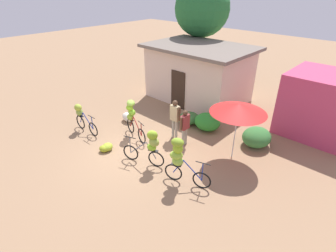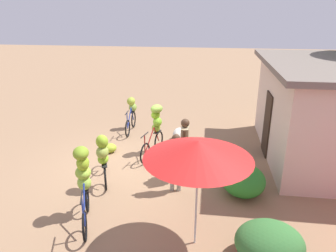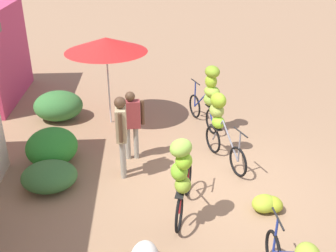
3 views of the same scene
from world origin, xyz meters
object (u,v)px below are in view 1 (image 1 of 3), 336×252
(bicycle_center_loaded, at_px, (150,145))
(bicycle_leftmost, at_px, (82,116))
(produce_sack, at_px, (128,117))
(tree_behind_building, at_px, (202,9))
(bicycle_by_shop, at_px, (180,157))
(bicycle_near_pile, at_px, (132,115))
(banana_pile_on_ground, at_px, (106,148))
(market_umbrella, at_px, (239,108))
(shop_pink, at_px, (325,105))
(building_low, at_px, (199,73))
(person_vendor, at_px, (185,124))
(person_bystander, at_px, (175,115))

(bicycle_center_loaded, bearing_deg, bicycle_leftmost, -176.54)
(produce_sack, bearing_deg, tree_behind_building, 98.52)
(bicycle_by_shop, bearing_deg, bicycle_leftmost, -177.19)
(tree_behind_building, relative_size, bicycle_near_pile, 3.72)
(banana_pile_on_ground, height_order, produce_sack, produce_sack)
(tree_behind_building, xyz_separation_m, bicycle_leftmost, (0.24, -8.96, -3.79))
(bicycle_near_pile, bearing_deg, tree_behind_building, 106.08)
(tree_behind_building, distance_m, banana_pile_on_ground, 10.52)
(bicycle_leftmost, height_order, bicycle_center_loaded, bicycle_center_loaded)
(bicycle_leftmost, distance_m, bicycle_by_shop, 5.52)
(market_umbrella, bearing_deg, bicycle_center_loaded, -127.73)
(market_umbrella, height_order, banana_pile_on_ground, market_umbrella)
(bicycle_center_loaded, xyz_separation_m, bicycle_by_shop, (1.39, 0.02, 0.13))
(shop_pink, distance_m, bicycle_near_pile, 8.27)
(bicycle_center_loaded, height_order, banana_pile_on_ground, bicycle_center_loaded)
(building_low, height_order, bicycle_by_shop, building_low)
(bicycle_by_shop, bearing_deg, market_umbrella, 77.32)
(building_low, relative_size, person_vendor, 3.52)
(bicycle_center_loaded, distance_m, person_vendor, 1.92)
(shop_pink, bearing_deg, bicycle_center_loaded, -119.44)
(banana_pile_on_ground, bearing_deg, bicycle_leftmost, 171.81)
(building_low, bearing_deg, person_bystander, -65.15)
(bicycle_leftmost, height_order, banana_pile_on_ground, bicycle_leftmost)
(building_low, relative_size, bicycle_center_loaded, 3.44)
(shop_pink, height_order, bicycle_by_shop, shop_pink)
(bicycle_center_loaded, relative_size, person_vendor, 1.02)
(shop_pink, xyz_separation_m, tree_behind_building, (-8.17, 1.97, 3.17))
(tree_behind_building, bearing_deg, bicycle_center_loaded, -63.40)
(bicycle_by_shop, bearing_deg, building_low, 122.39)
(tree_behind_building, distance_m, person_bystander, 8.34)
(produce_sack, bearing_deg, bicycle_center_loaded, -26.89)
(bicycle_center_loaded, xyz_separation_m, person_bystander, (-0.65, 2.08, 0.21))
(bicycle_center_loaded, bearing_deg, bicycle_near_pile, 154.58)
(market_umbrella, relative_size, bicycle_by_shop, 1.33)
(bicycle_by_shop, bearing_deg, banana_pile_on_ground, -170.27)
(bicycle_leftmost, bearing_deg, bicycle_center_loaded, 3.46)
(bicycle_center_loaded, bearing_deg, tree_behind_building, 116.60)
(person_vendor, bearing_deg, banana_pile_on_ground, -129.35)
(banana_pile_on_ground, bearing_deg, person_vendor, 50.65)
(building_low, distance_m, person_vendor, 5.17)
(shop_pink, xyz_separation_m, person_vendor, (-3.76, -4.83, -0.38))
(market_umbrella, xyz_separation_m, person_vendor, (-1.91, -0.60, -1.12))
(bicycle_center_loaded, relative_size, banana_pile_on_ground, 2.38)
(bicycle_near_pile, xyz_separation_m, banana_pile_on_ground, (0.16, -1.58, -0.82))
(shop_pink, bearing_deg, person_vendor, -127.93)
(market_umbrella, bearing_deg, produce_sack, -170.93)
(market_umbrella, relative_size, person_vendor, 1.43)
(person_bystander, bearing_deg, building_low, 114.85)
(person_vendor, bearing_deg, person_bystander, 166.12)
(bicycle_near_pile, height_order, person_vendor, bicycle_near_pile)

